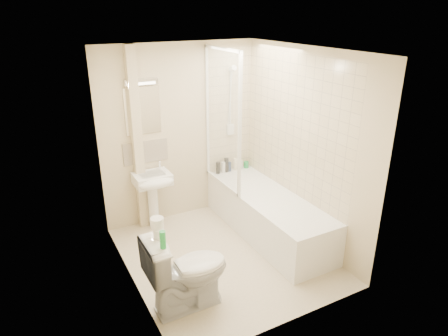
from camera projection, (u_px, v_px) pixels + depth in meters
floor at (224, 256)px, 4.83m from camera, size 2.50×2.50×0.00m
wall_back at (180, 134)px, 5.40m from camera, size 2.20×0.02×2.40m
wall_left at (125, 183)px, 3.89m from camera, size 0.02×2.50×2.40m
wall_right at (304, 148)px, 4.86m from camera, size 0.02×2.50×2.40m
ceiling at (224, 50)px, 3.93m from camera, size 2.20×2.50×0.02m
tile_back at (229, 111)px, 5.63m from camera, size 0.70×0.01×1.75m
tile_right at (294, 126)px, 4.93m from camera, size 0.01×2.10×1.75m
pipe_boxing at (137, 142)px, 5.08m from camera, size 0.12×0.12×2.40m
splashback at (146, 152)px, 5.23m from camera, size 0.60×0.02×0.30m
mirror at (143, 111)px, 5.03m from camera, size 0.46×0.01×0.60m
strip_light at (141, 82)px, 4.87m from camera, size 0.42×0.07×0.07m
bathtub at (267, 214)px, 5.21m from camera, size 0.70×2.10×0.55m
shower_screen at (222, 120)px, 5.11m from camera, size 0.04×0.92×1.80m
shower_fixture at (231, 104)px, 5.55m from camera, size 0.10×0.16×0.99m
pedestal_sink at (153, 186)px, 5.20m from camera, size 0.47×0.45×0.90m
bottle_black_a at (218, 168)px, 5.76m from camera, size 0.06×0.06×0.17m
bottle_white_a at (223, 167)px, 5.81m from camera, size 0.06×0.06×0.16m
bottle_black_b at (226, 165)px, 5.82m from camera, size 0.06×0.06×0.21m
bottle_blue at (229, 167)px, 5.85m from camera, size 0.05×0.05×0.14m
bottle_cream at (235, 164)px, 5.89m from camera, size 0.06×0.06×0.18m
bottle_white_b at (241, 165)px, 5.95m from camera, size 0.05×0.05×0.12m
bottle_green at (246, 165)px, 5.99m from camera, size 0.07×0.07×0.10m
toilet at (187, 270)px, 3.88m from camera, size 0.47×0.81×0.83m
toilet_roll_lower at (159, 233)px, 3.64m from camera, size 0.10×0.10×0.09m
toilet_roll_upper at (157, 223)px, 3.64m from camera, size 0.12×0.12×0.09m
green_bottle at (163, 240)px, 3.47m from camera, size 0.05×0.05×0.17m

